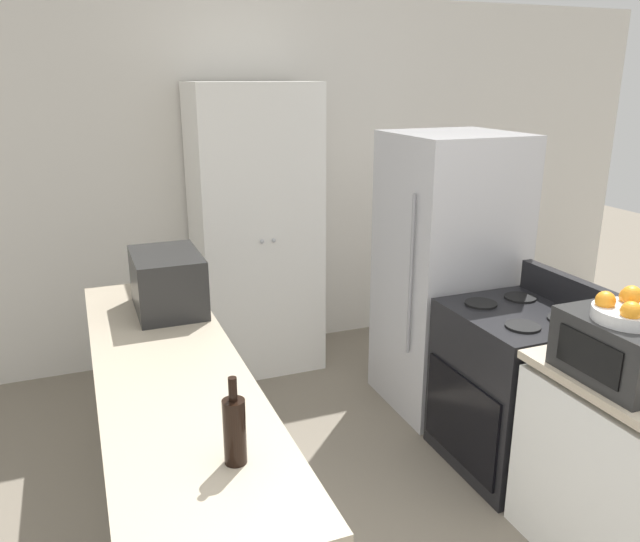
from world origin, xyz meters
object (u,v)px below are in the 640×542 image
stove (514,387)px  wine_bottle (235,430)px  refrigerator (447,274)px  microwave (168,282)px  fruit_bowl (629,310)px  toaster_oven (616,350)px  pantry_cabinet (255,231)px

stove → wine_bottle: wine_bottle is taller
wine_bottle → refrigerator: bearing=40.7°
stove → microwave: bearing=157.2°
refrigerator → fruit_bowl: 1.55m
toaster_oven → fruit_bowl: size_ratio=1.67×
microwave → wine_bottle: size_ratio=1.65×
microwave → fruit_bowl: 2.13m
pantry_cabinet → refrigerator: 1.37m
wine_bottle → fruit_bowl: size_ratio=1.08×
microwave → wine_bottle: bearing=-90.6°
microwave → toaster_oven: 2.11m
wine_bottle → toaster_oven: (1.54, -0.01, 0.01)m
toaster_oven → fruit_bowl: 0.17m
pantry_cabinet → refrigerator: size_ratio=1.16×
microwave → fruit_bowl: bearing=-43.4°
refrigerator → fruit_bowl: bearing=-96.4°
stove → refrigerator: refrigerator is taller
fruit_bowl → microwave: bearing=136.6°
toaster_oven → pantry_cabinet: bearing=107.5°
microwave → pantry_cabinet: bearing=53.3°
pantry_cabinet → fruit_bowl: (0.79, -2.48, 0.18)m
refrigerator → microwave: 1.72m
refrigerator → wine_bottle: 2.29m
pantry_cabinet → microwave: (-0.75, -1.01, 0.03)m
refrigerator → fruit_bowl: size_ratio=6.34×
pantry_cabinet → wine_bottle: 2.57m
refrigerator → microwave: refrigerator is taller
toaster_oven → fruit_bowl: bearing=-40.5°
pantry_cabinet → toaster_oven: pantry_cabinet is taller
pantry_cabinet → toaster_oven: (0.77, -2.46, 0.00)m
wine_bottle → fruit_bowl: bearing=-0.8°
stove → fruit_bowl: 1.06m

